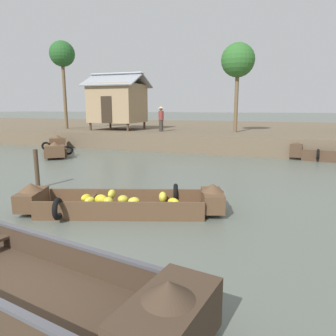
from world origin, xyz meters
The scene contains 10 objects.
ground_plane centered at (0.00, 10.00, 0.00)m, with size 300.00×300.00×0.00m, color #596056.
riverbank_strip centered at (0.00, 24.07, 0.51)m, with size 160.00×20.00×1.03m, color brown.
banana_boat centered at (0.24, 3.75, 0.25)m, with size 5.11×2.71×0.76m.
viewer_boat centered at (0.19, 0.21, 0.30)m, with size 6.30×2.37×0.92m.
cargo_boat_upstream centered at (-8.04, 11.61, 0.32)m, with size 3.60×4.37×0.91m.
stilt_house_left centered at (-7.16, 17.43, 2.97)m, with size 4.02×3.67×3.98m.
palm_tree_near centered at (-11.24, 16.84, 6.29)m, with size 1.81×1.81×6.30m.
palm_tree_mid centered at (1.22, 17.63, 5.44)m, with size 2.09×2.09×5.52m.
vendor_person centered at (-3.55, 16.67, 1.95)m, with size 0.44×0.44×1.66m.
mooring_post centered at (-3.53, 5.04, 0.64)m, with size 0.14×0.14×1.29m, color #423323.
Camera 1 is at (3.82, -2.94, 2.62)m, focal length 33.29 mm.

